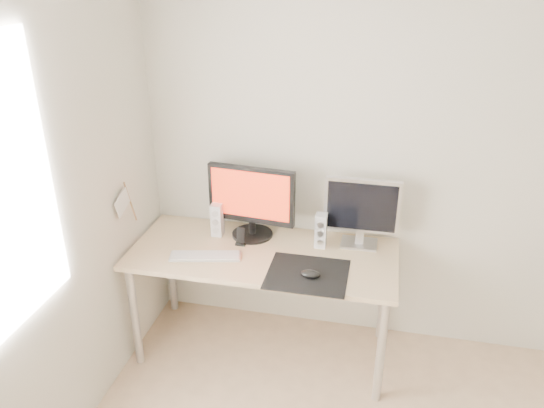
{
  "coord_description": "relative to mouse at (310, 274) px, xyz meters",
  "views": [
    {
      "loc": [
        -0.28,
        -1.31,
        2.34
      ],
      "look_at": [
        -0.9,
        1.47,
        1.01
      ],
      "focal_mm": 35.0,
      "sensor_mm": 36.0,
      "label": 1
    }
  ],
  "objects": [
    {
      "name": "main_monitor",
      "position": [
        -0.44,
        0.4,
        0.23
      ],
      "size": [
        0.55,
        0.28,
        0.47
      ],
      "color": "black",
      "rests_on": "desk"
    },
    {
      "name": "wall_back",
      "position": [
        0.61,
        0.59,
        0.5
      ],
      "size": [
        3.5,
        0.0,
        3.5
      ],
      "primitive_type": "plane",
      "rotation": [
        1.57,
        0.0,
        0.0
      ],
      "color": "silver",
      "rests_on": "ground"
    },
    {
      "name": "desk",
      "position": [
        -0.32,
        0.22,
        -0.1
      ],
      "size": [
        1.6,
        0.7,
        0.73
      ],
      "color": "#D1B587",
      "rests_on": "ground"
    },
    {
      "name": "mouse",
      "position": [
        0.0,
        0.0,
        0.0
      ],
      "size": [
        0.11,
        0.07,
        0.04
      ],
      "primitive_type": "ellipsoid",
      "color": "black",
      "rests_on": "mousepad"
    },
    {
      "name": "keyboard",
      "position": [
        -0.64,
        0.09,
        -0.02
      ],
      "size": [
        0.44,
        0.21,
        0.02
      ],
      "color": "silver",
      "rests_on": "desk"
    },
    {
      "name": "speaker_left",
      "position": [
        -0.65,
        0.37,
        0.08
      ],
      "size": [
        0.07,
        0.08,
        0.21
      ],
      "color": "white",
      "rests_on": "desk"
    },
    {
      "name": "mousepad",
      "position": [
        -0.02,
        0.03,
        -0.02
      ],
      "size": [
        0.45,
        0.4,
        0.0
      ],
      "primitive_type": "cube",
      "color": "black",
      "rests_on": "desk"
    },
    {
      "name": "speaker_right",
      "position": [
        0.01,
        0.36,
        0.08
      ],
      "size": [
        0.07,
        0.08,
        0.21
      ],
      "color": "silver",
      "rests_on": "desk"
    },
    {
      "name": "phone_dock",
      "position": [
        -0.47,
        0.28,
        0.01
      ],
      "size": [
        0.06,
        0.05,
        0.11
      ],
      "color": "black",
      "rests_on": "desk"
    },
    {
      "name": "pennant",
      "position": [
        -1.11,
        0.07,
        0.29
      ],
      "size": [
        0.01,
        0.23,
        0.29
      ],
      "color": "#A57F54",
      "rests_on": "wall_left"
    },
    {
      "name": "second_monitor",
      "position": [
        0.24,
        0.43,
        0.22
      ],
      "size": [
        0.45,
        0.16,
        0.43
      ],
      "color": "silver",
      "rests_on": "desk"
    }
  ]
}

